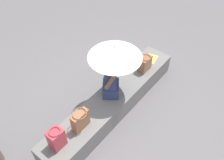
% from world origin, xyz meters
% --- Properties ---
extents(ground_plane, '(14.00, 14.00, 0.00)m').
position_xyz_m(ground_plane, '(0.00, 0.00, 0.00)').
color(ground_plane, '#605B5E').
extents(stone_bench, '(3.19, 0.56, 0.41)m').
position_xyz_m(stone_bench, '(0.00, 0.00, 0.21)').
color(stone_bench, slate).
rests_on(stone_bench, ground).
extents(person_seated, '(0.49, 0.44, 0.90)m').
position_xyz_m(person_seated, '(-0.02, -0.07, 0.80)').
color(person_seated, navy).
rests_on(person_seated, stone_bench).
extents(parasol, '(0.87, 0.87, 1.02)m').
position_xyz_m(parasol, '(-0.09, -0.04, 1.30)').
color(parasol, '#B7B7BC').
rests_on(parasol, stone_bench).
extents(handbag_black, '(0.30, 0.22, 0.35)m').
position_xyz_m(handbag_black, '(0.84, 0.03, 0.59)').
color(handbag_black, brown).
rests_on(handbag_black, stone_bench).
extents(tote_bag_canvas, '(0.27, 0.20, 0.32)m').
position_xyz_m(tote_bag_canvas, '(-0.90, 0.06, 0.57)').
color(tote_bag_canvas, brown).
rests_on(tote_bag_canvas, stone_bench).
extents(shoulder_bag_spare, '(0.22, 0.17, 0.36)m').
position_xyz_m(shoulder_bag_spare, '(1.28, -0.02, 0.59)').
color(shoulder_bag_spare, '#B2333D').
rests_on(shoulder_bag_spare, stone_bench).
extents(magazine, '(0.32, 0.25, 0.01)m').
position_xyz_m(magazine, '(-1.26, -0.00, 0.42)').
color(magazine, '#EAE04C').
rests_on(magazine, stone_bench).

